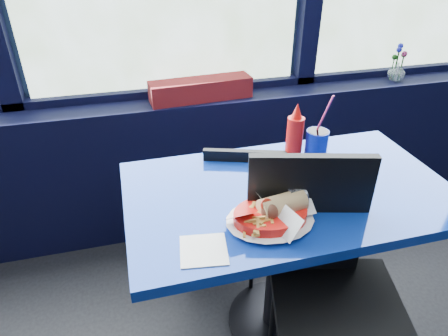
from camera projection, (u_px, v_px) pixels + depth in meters
window_sill at (177, 165)px, 2.31m from camera, size 5.00×0.26×0.80m
near_table at (285, 227)px, 1.57m from camera, size 1.20×0.70×0.75m
chair_near_front at (325, 274)px, 1.37m from camera, size 0.53×0.54×0.96m
chair_near_back at (230, 205)px, 1.87m from camera, size 0.46×0.46×0.80m
planter_box at (201, 89)px, 2.08m from camera, size 0.54×0.17×0.11m
flower_vase at (397, 69)px, 2.33m from camera, size 0.13×0.13×0.21m
food_basket at (272, 214)px, 1.29m from camera, size 0.30×0.30×0.09m
ketchup_bottle at (295, 136)px, 1.60m from camera, size 0.07×0.07×0.25m
soda_cup at (316, 146)px, 1.60m from camera, size 0.09×0.09×0.30m
napkin at (204, 250)px, 1.19m from camera, size 0.16×0.16×0.00m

